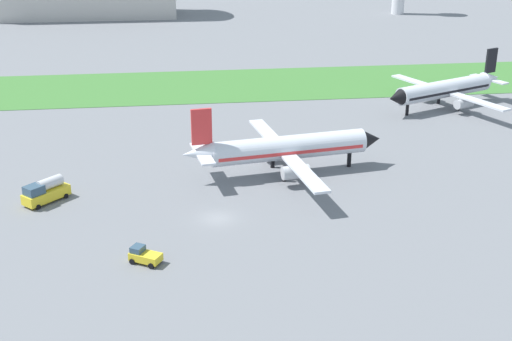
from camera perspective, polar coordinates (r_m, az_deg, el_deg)
ground_plane at (r=89.39m, az=-3.21°, el=-4.00°), size 600.00×600.00×0.00m
grass_taxiway_strip at (r=152.41m, az=-5.00°, el=7.03°), size 360.00×28.00×0.08m
airplane_midfield_jet at (r=102.08m, az=2.43°, el=1.86°), size 31.14×31.62×11.21m
airplane_parked_jet_far at (r=140.15m, az=15.60°, el=6.57°), size 28.06×28.21×10.57m
fuel_truck_near_gate at (r=97.64m, az=-17.16°, el=-1.66°), size 6.27×6.31×3.29m
pushback_tug_midfield at (r=79.59m, az=-9.30°, el=-7.01°), size 4.01×3.41×1.95m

